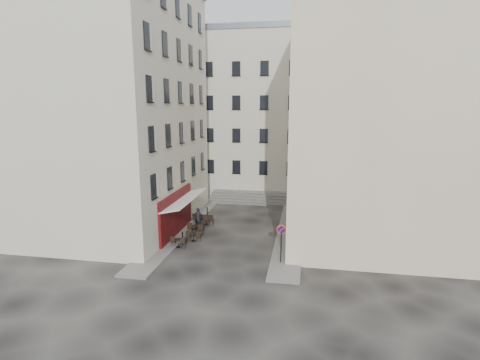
% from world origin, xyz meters
% --- Properties ---
extents(ground, '(90.00, 90.00, 0.00)m').
position_xyz_m(ground, '(0.00, 0.00, 0.00)').
color(ground, black).
rests_on(ground, ground).
extents(sidewalk_left, '(2.00, 22.00, 0.12)m').
position_xyz_m(sidewalk_left, '(-4.50, 4.00, 0.06)').
color(sidewalk_left, slate).
rests_on(sidewalk_left, ground).
extents(sidewalk_right, '(2.00, 18.00, 0.12)m').
position_xyz_m(sidewalk_right, '(4.50, 3.00, 0.06)').
color(sidewalk_right, slate).
rests_on(sidewalk_right, ground).
extents(building_left, '(12.20, 16.20, 20.60)m').
position_xyz_m(building_left, '(-10.50, 3.00, 10.31)').
color(building_left, beige).
rests_on(building_left, ground).
extents(building_right, '(12.20, 14.20, 18.60)m').
position_xyz_m(building_right, '(10.50, 3.50, 9.31)').
color(building_right, beige).
rests_on(building_right, ground).
extents(building_back, '(18.20, 10.20, 18.60)m').
position_xyz_m(building_back, '(-1.00, 19.00, 9.31)').
color(building_back, beige).
rests_on(building_back, ground).
extents(cafe_storefront, '(1.74, 7.30, 3.50)m').
position_xyz_m(cafe_storefront, '(-4.32, 1.00, 1.88)').
color(cafe_storefront, '#40090E').
rests_on(cafe_storefront, ground).
extents(stone_steps, '(9.00, 3.15, 0.80)m').
position_xyz_m(stone_steps, '(0.00, 12.57, 0.40)').
color(stone_steps, '#62605C').
rests_on(stone_steps, ground).
extents(bollard_near, '(0.12, 0.12, 0.98)m').
position_xyz_m(bollard_near, '(-3.25, -1.00, 0.53)').
color(bollard_near, black).
rests_on(bollard_near, ground).
extents(bollard_mid, '(0.12, 0.12, 0.98)m').
position_xyz_m(bollard_mid, '(-3.25, 2.50, 0.53)').
color(bollard_mid, black).
rests_on(bollard_mid, ground).
extents(bollard_far, '(0.12, 0.12, 0.98)m').
position_xyz_m(bollard_far, '(-3.25, 6.00, 0.53)').
color(bollard_far, black).
rests_on(bollard_far, ground).
extents(no_parking_sign, '(0.60, 0.12, 2.64)m').
position_xyz_m(no_parking_sign, '(4.19, -3.23, 1.87)').
color(no_parking_sign, black).
rests_on(no_parking_sign, ground).
extents(bistro_table_a, '(1.14, 0.53, 0.80)m').
position_xyz_m(bistro_table_a, '(-3.35, -1.66, 0.41)').
color(bistro_table_a, black).
rests_on(bistro_table_a, ground).
extents(bistro_table_b, '(1.16, 0.54, 0.81)m').
position_xyz_m(bistro_table_b, '(-2.64, -0.23, 0.42)').
color(bistro_table_b, black).
rests_on(bistro_table_b, ground).
extents(bistro_table_c, '(1.33, 0.62, 0.94)m').
position_xyz_m(bistro_table_c, '(-2.91, 1.24, 0.48)').
color(bistro_table_c, black).
rests_on(bistro_table_c, ground).
extents(bistro_table_d, '(1.43, 0.67, 1.01)m').
position_xyz_m(bistro_table_d, '(-3.16, 3.62, 0.51)').
color(bistro_table_d, black).
rests_on(bistro_table_d, ground).
extents(bistro_table_e, '(1.31, 0.61, 0.92)m').
position_xyz_m(bistro_table_e, '(-2.75, 3.87, 0.47)').
color(bistro_table_e, black).
rests_on(bistro_table_e, ground).
extents(pedestrian, '(0.75, 0.61, 1.77)m').
position_xyz_m(pedestrian, '(-3.20, 2.88, 0.89)').
color(pedestrian, black).
rests_on(pedestrian, ground).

